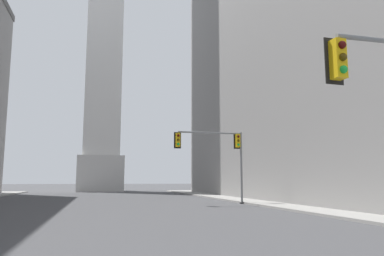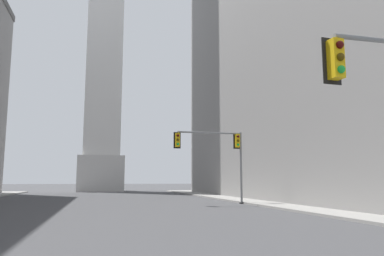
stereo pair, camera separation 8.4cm
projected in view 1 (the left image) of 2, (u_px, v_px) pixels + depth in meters
The scene contains 3 objects.
sidewalk_right at pixel (298, 206), 27.00m from camera, with size 5.00×80.41×0.15m, color gray.
building_right at pixel (382, 12), 38.14m from camera, with size 27.00×54.97×37.87m.
traffic_light_mid_right at pixel (219, 148), 30.70m from camera, with size 5.87×0.50×5.87m.
Camera 1 is at (-0.35, -0.73, 1.91)m, focal length 35.00 mm.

